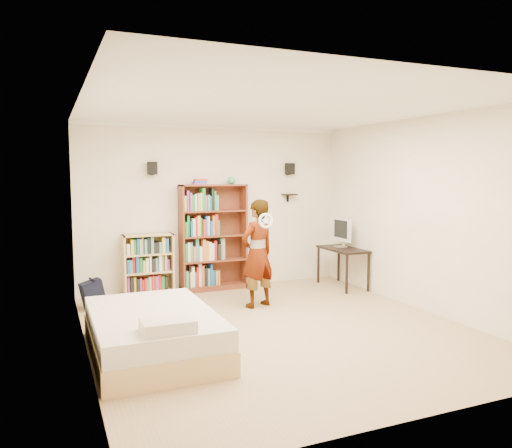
{
  "coord_description": "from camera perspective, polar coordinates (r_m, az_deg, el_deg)",
  "views": [
    {
      "loc": [
        -2.59,
        -5.44,
        1.91
      ],
      "look_at": [
        -0.05,
        0.6,
        1.25
      ],
      "focal_mm": 35.0,
      "sensor_mm": 36.0,
      "label": 1
    }
  ],
  "objects": [
    {
      "name": "tall_bookshelf",
      "position": [
        8.24,
        -4.89,
        -1.53
      ],
      "size": [
        1.1,
        0.32,
        1.74
      ],
      "primitive_type": null,
      "color": "brown",
      "rests_on": "ground"
    },
    {
      "name": "low_bookshelf",
      "position": [
        8.05,
        -12.21,
        -4.57
      ],
      "size": [
        0.78,
        0.29,
        0.97
      ],
      "primitive_type": null,
      "color": "#D9B675",
      "rests_on": "ground"
    },
    {
      "name": "speaker_right",
      "position": [
        8.78,
        3.89,
        6.31
      ],
      "size": [
        0.14,
        0.12,
        0.2
      ],
      "primitive_type": "cube",
      "color": "black",
      "rests_on": "room_shell"
    },
    {
      "name": "computer_desk",
      "position": [
        8.6,
        9.85,
        -4.93
      ],
      "size": [
        0.49,
        0.97,
        0.66
      ],
      "primitive_type": null,
      "color": "black",
      "rests_on": "ground"
    },
    {
      "name": "speaker_left",
      "position": [
        7.99,
        -11.76,
        6.26
      ],
      "size": [
        0.14,
        0.12,
        0.2
      ],
      "primitive_type": "cube",
      "color": "black",
      "rests_on": "room_shell"
    },
    {
      "name": "daybed",
      "position": [
        5.53,
        -11.71,
        -11.47
      ],
      "size": [
        1.26,
        1.94,
        0.57
      ],
      "primitive_type": null,
      "color": "beige",
      "rests_on": "ground"
    },
    {
      "name": "room_shell",
      "position": [
        6.03,
        2.66,
        4.32
      ],
      "size": [
        4.52,
        5.02,
        2.71
      ],
      "color": "white",
      "rests_on": "ground"
    },
    {
      "name": "person",
      "position": [
        7.15,
        0.17,
        -3.38
      ],
      "size": [
        0.66,
        0.53,
        1.55
      ],
      "primitive_type": "imported",
      "rotation": [
        0.0,
        0.0,
        3.47
      ],
      "color": "black",
      "rests_on": "ground"
    },
    {
      "name": "wii_wheel",
      "position": [
        6.83,
        1.12,
        0.36
      ],
      "size": [
        0.22,
        0.08,
        0.22
      ],
      "primitive_type": "torus",
      "rotation": [
        1.36,
        0.0,
        0.0
      ],
      "color": "silver",
      "rests_on": "person"
    },
    {
      "name": "imac",
      "position": [
        8.65,
        9.68,
        -0.96
      ],
      "size": [
        0.14,
        0.51,
        0.5
      ],
      "primitive_type": null,
      "rotation": [
        0.0,
        0.0,
        0.08
      ],
      "color": "silver",
      "rests_on": "computer_desk"
    },
    {
      "name": "ground",
      "position": [
        6.32,
        2.58,
        -11.85
      ],
      "size": [
        4.5,
        5.0,
        0.01
      ],
      "primitive_type": "cube",
      "color": "tan",
      "rests_on": "ground"
    },
    {
      "name": "crown_molding",
      "position": [
        6.08,
        2.7,
        12.92
      ],
      "size": [
        4.5,
        5.0,
        0.06
      ],
      "color": "white",
      "rests_on": "room_shell"
    },
    {
      "name": "wall_shelf",
      "position": [
        8.79,
        3.85,
        3.38
      ],
      "size": [
        0.25,
        0.16,
        0.02
      ],
      "primitive_type": "cube",
      "color": "black",
      "rests_on": "room_shell"
    },
    {
      "name": "navy_bag",
      "position": [
        7.46,
        -18.13,
        -7.66
      ],
      "size": [
        0.37,
        0.3,
        0.44
      ],
      "primitive_type": null,
      "rotation": [
        0.0,
        0.0,
        0.31
      ],
      "color": "black",
      "rests_on": "ground"
    }
  ]
}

